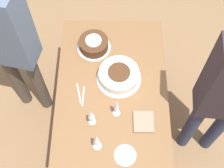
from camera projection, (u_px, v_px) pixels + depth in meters
ground_plane at (112, 121)px, 3.12m from camera, size 12.00×12.00×0.00m
dining_table at (112, 93)px, 2.58m from camera, size 1.35×0.88×0.73m
cake_center_white at (119, 75)px, 2.47m from camera, size 0.36×0.36×0.11m
cake_front_chocolate at (94, 44)px, 2.62m from camera, size 0.28×0.28×0.11m
wine_glass_near at (117, 105)px, 2.25m from camera, size 0.06×0.06×0.22m
wine_glass_far at (91, 115)px, 2.22m from camera, size 0.06×0.06×0.19m
wine_glass_extra at (97, 140)px, 2.12m from camera, size 0.06×0.06×0.22m
dessert_plate_right at (125, 155)px, 2.22m from camera, size 0.16×0.16×0.01m
fork_pile at (80, 94)px, 2.45m from camera, size 0.19×0.07×0.01m
napkin_stack at (144, 122)px, 2.33m from camera, size 0.17×0.15×0.02m
person_cutting at (6, 39)px, 2.28m from camera, size 0.30×0.44×1.76m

